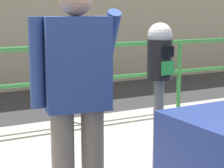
# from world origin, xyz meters

# --- Properties ---
(sidewalk_curb) EXTENTS (36.00, 3.07, 0.14)m
(sidewalk_curb) POSITION_xyz_m (0.00, 1.53, 0.07)
(sidewalk_curb) COLOR #ADA8A0
(sidewalk_curb) RESTS_ON ground
(parking_meter) EXTENTS (0.17, 0.18, 1.33)m
(parking_meter) POSITION_xyz_m (-0.37, 0.41, 1.09)
(parking_meter) COLOR slate
(parking_meter) RESTS_ON sidewalk_curb
(pedestrian_at_meter) EXTENTS (0.63, 0.42, 1.58)m
(pedestrian_at_meter) POSITION_xyz_m (-0.91, 0.54, 1.03)
(pedestrian_at_meter) COLOR slate
(pedestrian_at_meter) RESTS_ON sidewalk_curb
(background_railing) EXTENTS (24.06, 0.06, 0.99)m
(background_railing) POSITION_xyz_m (-0.00, 2.91, 0.83)
(background_railing) COLOR #2D7A38
(background_railing) RESTS_ON sidewalk_curb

